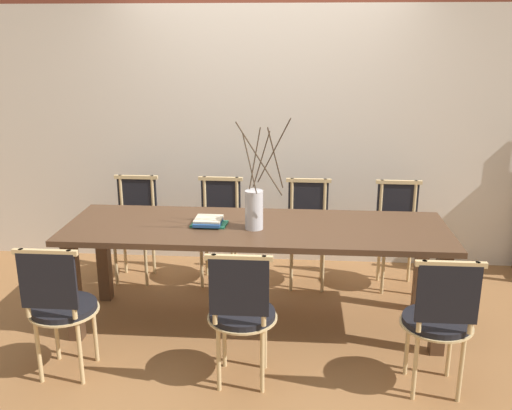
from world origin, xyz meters
TOP-DOWN VIEW (x-y plane):
  - ground_plane at (0.00, 0.00)m, footprint 16.00×16.00m
  - wall_rear at (0.00, 1.28)m, footprint 12.00×0.06m
  - dining_table at (0.00, 0.00)m, footprint 2.65×0.83m
  - chair_near_leftend at (-1.11, -0.75)m, footprint 0.42×0.42m
  - chair_near_left at (-0.03, -0.75)m, footprint 0.42×0.42m
  - chair_near_center at (1.10, -0.75)m, footprint 0.42×0.42m
  - chair_far_leftend at (-1.09, 0.75)m, footprint 0.42×0.42m
  - chair_far_left at (-0.37, 0.75)m, footprint 0.42×0.42m
  - chair_far_center at (0.37, 0.75)m, footprint 0.42×0.42m
  - chair_far_right at (1.11, 0.75)m, footprint 0.42×0.42m
  - vase_centerpiece at (-0.01, -0.06)m, footprint 0.35×0.44m
  - book_stack at (-0.33, -0.01)m, footprint 0.25×0.20m

SIDE VIEW (x-z plane):
  - ground_plane at x=0.00m, z-range 0.00..0.00m
  - chair_near_leftend at x=-1.11m, z-range 0.05..0.92m
  - chair_near_left at x=-0.03m, z-range 0.05..0.92m
  - chair_near_center at x=1.10m, z-range 0.05..0.92m
  - chair_far_leftend at x=-1.09m, z-range 0.05..0.92m
  - chair_far_left at x=-0.37m, z-range 0.05..0.92m
  - chair_far_center at x=0.37m, z-range 0.05..0.92m
  - chair_far_right at x=1.11m, z-range 0.05..0.92m
  - dining_table at x=0.00m, z-range 0.28..1.03m
  - book_stack at x=-0.33m, z-range 0.75..0.80m
  - vase_centerpiece at x=-0.01m, z-range 0.52..1.28m
  - wall_rear at x=0.00m, z-range 0.00..3.20m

